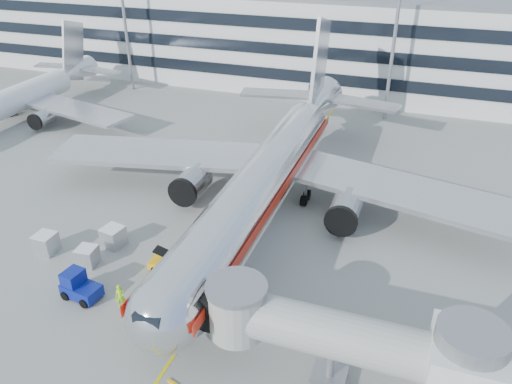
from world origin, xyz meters
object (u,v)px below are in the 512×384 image
(main_jet, at_px, (270,171))
(cargo_container_front, at_px, (113,237))
(baggage_tug, at_px, (79,286))
(cargo_container_right, at_px, (87,256))
(belt_loader, at_px, (173,265))
(ramp_worker, at_px, (120,296))
(cargo_container_left, at_px, (46,243))

(main_jet, distance_m, cargo_container_front, 16.24)
(baggage_tug, distance_m, cargo_container_right, 4.23)
(baggage_tug, relative_size, cargo_container_front, 1.60)
(cargo_container_front, bearing_deg, belt_loader, -12.55)
(baggage_tug, xyz_separation_m, ramp_worker, (3.74, 0.04, 0.03))
(main_jet, distance_m, cargo_container_right, 18.91)
(belt_loader, xyz_separation_m, cargo_container_right, (-7.35, -1.66, 0.28))
(baggage_tug, distance_m, ramp_worker, 3.74)
(belt_loader, distance_m, cargo_container_right, 7.54)
(cargo_container_left, bearing_deg, cargo_container_front, 29.41)
(baggage_tug, distance_m, cargo_container_front, 7.07)
(belt_loader, distance_m, ramp_worker, 5.62)
(main_jet, height_order, cargo_container_right, main_jet)
(main_jet, relative_size, belt_loader, 11.91)
(belt_loader, height_order, cargo_container_front, belt_loader)
(baggage_tug, relative_size, ramp_worker, 1.59)
(cargo_container_left, bearing_deg, ramp_worker, -21.23)
(main_jet, xyz_separation_m, belt_loader, (-4.45, -12.73, -3.66))
(cargo_container_right, relative_size, cargo_container_front, 0.86)
(cargo_container_left, xyz_separation_m, cargo_container_right, (4.59, -0.30, -0.08))
(cargo_container_left, bearing_deg, main_jet, 40.68)
(belt_loader, height_order, ramp_worker, ramp_worker)
(belt_loader, relative_size, cargo_container_right, 2.45)
(belt_loader, xyz_separation_m, ramp_worker, (-1.64, -5.36, 0.45))
(main_jet, distance_m, cargo_container_left, 21.86)
(ramp_worker, bearing_deg, cargo_container_right, 117.12)
(main_jet, bearing_deg, cargo_container_right, -129.35)
(main_jet, relative_size, cargo_container_right, 29.23)
(ramp_worker, bearing_deg, baggage_tug, 150.64)
(main_jet, distance_m, ramp_worker, 19.35)
(main_jet, height_order, cargo_container_front, main_jet)
(belt_loader, bearing_deg, ramp_worker, -107.02)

